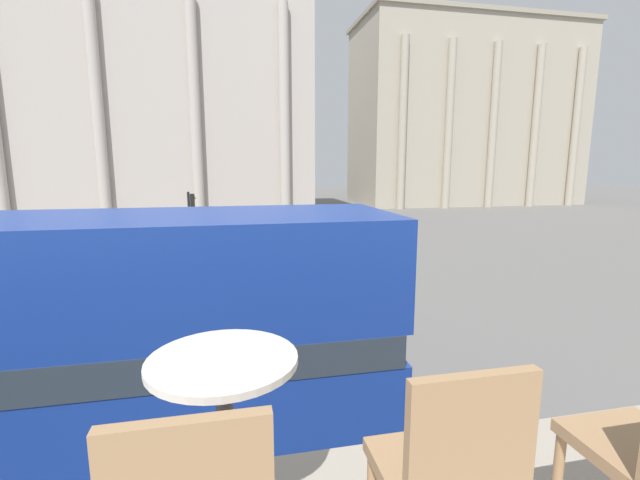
{
  "coord_description": "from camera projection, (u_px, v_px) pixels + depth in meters",
  "views": [
    {
      "loc": [
        0.99,
        -1.99,
        4.79
      ],
      "look_at": [
        4.78,
        15.61,
        1.69
      ],
      "focal_mm": 24.0,
      "sensor_mm": 36.0,
      "label": 1
    }
  ],
  "objects": [
    {
      "name": "pedestrian_yellow",
      "position": [
        112.0,
        228.0,
        27.46
      ],
      "size": [
        0.32,
        0.32,
        1.59
      ],
      "rotation": [
        0.0,
        0.0,
        1.48
      ],
      "color": "#282B33",
      "rests_on": "ground_plane"
    },
    {
      "name": "double_decker_bus",
      "position": [
        22.0,
        356.0,
        5.7
      ],
      "size": [
        10.13,
        2.62,
        4.14
      ],
      "rotation": [
        0.0,
        0.0,
        0.08
      ],
      "color": "black",
      "rests_on": "ground_plane"
    },
    {
      "name": "car_maroon",
      "position": [
        265.0,
        222.0,
        31.89
      ],
      "size": [
        4.2,
        1.93,
        1.35
      ],
      "rotation": [
        0.0,
        0.0,
        0.54
      ],
      "color": "black",
      "rests_on": "ground_plane"
    },
    {
      "name": "car_black",
      "position": [
        220.0,
        235.0,
        26.01
      ],
      "size": [
        4.2,
        1.93,
        1.35
      ],
      "rotation": [
        0.0,
        0.0,
        3.16
      ],
      "color": "black",
      "rests_on": "ground_plane"
    },
    {
      "name": "plaza_building_right",
      "position": [
        465.0,
        116.0,
        55.24
      ],
      "size": [
        28.61,
        13.07,
        22.44
      ],
      "color": "#B2A893",
      "rests_on": "ground_plane"
    },
    {
      "name": "traffic_light_near",
      "position": [
        291.0,
        250.0,
        13.11
      ],
      "size": [
        0.42,
        0.24,
        3.43
      ],
      "color": "black",
      "rests_on": "ground_plane"
    },
    {
      "name": "pedestrian_blue",
      "position": [
        366.0,
        281.0,
        14.2
      ],
      "size": [
        0.32,
        0.32,
        1.78
      ],
      "rotation": [
        0.0,
        0.0,
        2.3
      ],
      "color": "#282B33",
      "rests_on": "ground_plane"
    },
    {
      "name": "pedestrian_red",
      "position": [
        58.0,
        252.0,
        19.14
      ],
      "size": [
        0.32,
        0.32,
        1.73
      ],
      "rotation": [
        0.0,
        0.0,
        5.77
      ],
      "color": "#282B33",
      "rests_on": "ground_plane"
    },
    {
      "name": "plaza_building_left",
      "position": [
        157.0,
        98.0,
        40.14
      ],
      "size": [
        28.9,
        11.5,
        22.23
      ],
      "color": "#BCB2A8",
      "rests_on": "ground_plane"
    },
    {
      "name": "traffic_light_mid",
      "position": [
        191.0,
        217.0,
        20.73
      ],
      "size": [
        0.42,
        0.24,
        3.59
      ],
      "color": "black",
      "rests_on": "ground_plane"
    },
    {
      "name": "cafe_dining_table",
      "position": [
        225.0,
        402.0,
        1.73
      ],
      "size": [
        0.6,
        0.6,
        0.73
      ],
      "color": "#2D2D30",
      "rests_on": "cafe_floor_slab"
    },
    {
      "name": "cafe_chair_1",
      "position": [
        449.0,
        473.0,
        1.36
      ],
      "size": [
        0.4,
        0.4,
        0.91
      ],
      "rotation": [
        0.0,
        0.0,
        -0.11
      ],
      "color": "#A87F56",
      "rests_on": "cafe_floor_slab"
    }
  ]
}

